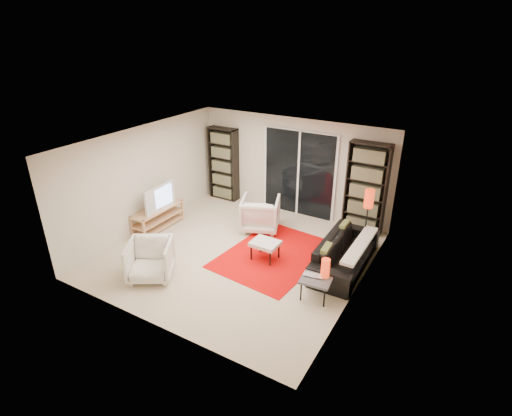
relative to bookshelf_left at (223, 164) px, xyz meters
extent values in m
plane|color=beige|center=(1.95, -2.33, -0.98)|extent=(5.00, 5.00, 0.00)
cube|color=beige|center=(1.95, 0.17, 0.22)|extent=(5.00, 0.02, 2.40)
cube|color=beige|center=(1.95, -4.83, 0.22)|extent=(5.00, 0.02, 2.40)
cube|color=beige|center=(-0.55, -2.33, 0.22)|extent=(0.02, 5.00, 2.40)
cube|color=beige|center=(4.45, -2.33, 0.22)|extent=(0.02, 5.00, 2.40)
cube|color=white|center=(1.95, -2.33, 1.42)|extent=(5.00, 5.00, 0.02)
cube|color=white|center=(2.15, 0.14, 0.07)|extent=(1.92, 0.06, 2.16)
cube|color=black|center=(2.15, 0.10, 0.07)|extent=(1.80, 0.02, 2.10)
cube|color=white|center=(2.15, 0.09, 0.07)|extent=(0.05, 0.02, 2.10)
cube|color=black|center=(0.00, 0.01, 0.00)|extent=(0.80, 0.30, 1.95)
cube|color=#89560E|center=(0.00, -0.01, 0.00)|extent=(0.70, 0.22, 1.85)
cube|color=black|center=(3.85, 0.01, 0.07)|extent=(0.90, 0.30, 2.10)
cube|color=#89560E|center=(3.85, -0.01, 0.07)|extent=(0.80, 0.22, 2.00)
cube|color=#DBAF7C|center=(-0.32, -2.27, -0.50)|extent=(0.44, 1.37, 0.04)
cube|color=#DBAF7C|center=(-0.32, -2.27, -0.73)|extent=(0.44, 1.37, 0.03)
cube|color=#DBAF7C|center=(-0.32, -2.27, -0.92)|extent=(0.44, 1.37, 0.04)
cube|color=#DBAF7C|center=(-0.51, -2.91, -0.73)|extent=(0.05, 0.05, 0.50)
cube|color=#DBAF7C|center=(-0.51, -1.62, -0.73)|extent=(0.05, 0.05, 0.50)
cube|color=#DBAF7C|center=(-0.13, -2.91, -0.73)|extent=(0.05, 0.05, 0.50)
cube|color=#DBAF7C|center=(-0.13, -1.62, -0.73)|extent=(0.05, 0.05, 0.50)
imported|color=black|center=(-0.30, -2.27, -0.19)|extent=(0.20, 1.01, 0.58)
cube|color=red|center=(2.61, -1.99, -0.97)|extent=(2.02, 2.60, 0.01)
imported|color=black|center=(4.01, -1.65, -0.67)|extent=(0.86, 2.12, 0.62)
imported|color=silver|center=(1.78, -1.12, -0.58)|extent=(1.10, 1.12, 0.79)
imported|color=silver|center=(0.97, -3.86, -0.60)|extent=(1.10, 1.10, 0.74)
cube|color=silver|center=(2.52, -2.22, -0.62)|extent=(0.56, 0.46, 0.08)
cylinder|color=black|center=(2.30, -2.39, -0.82)|extent=(0.04, 0.04, 0.32)
cylinder|color=black|center=(2.31, -2.03, -0.82)|extent=(0.04, 0.04, 0.32)
cylinder|color=black|center=(2.74, -2.40, -0.82)|extent=(0.04, 0.04, 0.32)
cylinder|color=black|center=(2.75, -2.04, -0.82)|extent=(0.04, 0.04, 0.32)
cube|color=#4A4B4F|center=(3.90, -2.86, -0.60)|extent=(0.57, 0.57, 0.04)
cylinder|color=black|center=(3.72, -3.08, -0.79)|extent=(0.03, 0.03, 0.38)
cylinder|color=black|center=(3.67, -2.67, -0.79)|extent=(0.03, 0.03, 0.38)
cylinder|color=black|center=(4.13, -3.04, -0.79)|extent=(0.03, 0.03, 0.38)
cylinder|color=black|center=(4.09, -2.63, -0.79)|extent=(0.03, 0.03, 0.38)
imported|color=silver|center=(3.84, -2.90, -0.56)|extent=(0.38, 0.28, 0.03)
cylinder|color=red|center=(4.00, -2.75, -0.40)|extent=(0.15, 0.15, 0.34)
cylinder|color=black|center=(4.16, -0.91, -0.96)|extent=(0.21, 0.21, 0.03)
cylinder|color=black|center=(4.16, -0.91, -0.45)|extent=(0.03, 0.03, 1.06)
cylinder|color=red|center=(4.16, -0.91, 0.24)|extent=(0.19, 0.19, 0.38)
camera|label=1|loc=(5.90, -8.35, 3.41)|focal=28.00mm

